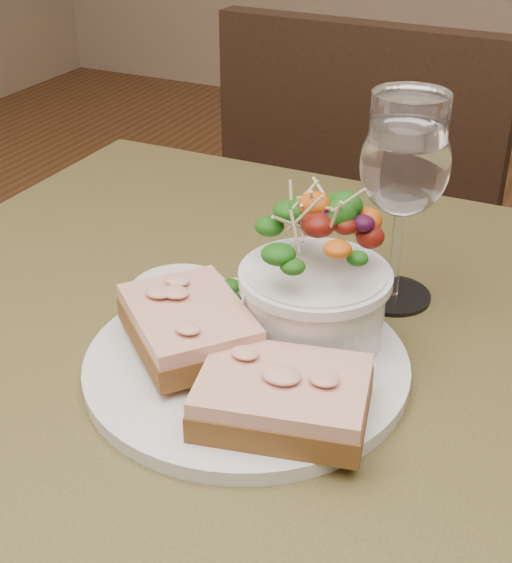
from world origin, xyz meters
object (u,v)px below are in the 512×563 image
at_px(cafe_table, 256,466).
at_px(salad_bowl, 315,272).
at_px(chair_far, 374,339).
at_px(sandwich_front, 283,397).
at_px(sandwich_back, 188,324).
at_px(ramekin, 179,303).
at_px(dinner_plate, 247,364).
at_px(wine_glass, 404,170).

bearing_deg(cafe_table, salad_bowl, 58.23).
xyz_separation_m(chair_far, sandwich_front, (0.16, -0.80, 0.48)).
distance_m(chair_far, sandwich_front, 0.94).
distance_m(sandwich_back, ramekin, 0.04).
height_order(chair_far, salad_bowl, chair_far).
height_order(dinner_plate, salad_bowl, salad_bowl).
xyz_separation_m(sandwich_front, sandwich_back, (-0.10, 0.04, 0.01)).
xyz_separation_m(chair_far, ramekin, (0.03, -0.72, 0.49)).
bearing_deg(sandwich_front, wine_glass, 72.82).
distance_m(sandwich_back, salad_bowl, 0.11).
bearing_deg(salad_bowl, wine_glass, 71.88).
height_order(chair_far, sandwich_front, chair_far).
distance_m(sandwich_front, ramekin, 0.14).
bearing_deg(sandwich_front, chair_far, 88.46).
distance_m(chair_far, salad_bowl, 0.88).
bearing_deg(sandwich_back, dinner_plate, 52.07).
height_order(dinner_plate, wine_glass, wine_glass).
bearing_deg(sandwich_back, sandwich_front, 17.78).
relative_size(cafe_table, sandwich_front, 5.98).
distance_m(dinner_plate, wine_glass, 0.21).
bearing_deg(chair_far, dinner_plate, 99.87).
bearing_deg(dinner_plate, cafe_table, 34.75).
bearing_deg(ramekin, wine_glass, 43.98).
xyz_separation_m(cafe_table, salad_bowl, (0.03, 0.05, 0.17)).
bearing_deg(sandwich_front, dinner_plate, 123.67).
relative_size(salad_bowl, wine_glass, 0.73).
xyz_separation_m(sandwich_front, wine_glass, (0.02, 0.21, 0.10)).
distance_m(sandwich_front, sandwich_back, 0.11).
height_order(cafe_table, sandwich_front, sandwich_front).
bearing_deg(salad_bowl, chair_far, 101.20).
height_order(sandwich_front, wine_glass, wine_glass).
relative_size(dinner_plate, salad_bowl, 2.00).
distance_m(dinner_plate, ramekin, 0.08).
distance_m(chair_far, sandwich_back, 0.90).
height_order(sandwich_front, sandwich_back, sandwich_back).
xyz_separation_m(sandwich_back, salad_bowl, (0.08, 0.06, 0.04)).
bearing_deg(cafe_table, chair_far, 98.34).
bearing_deg(chair_far, cafe_table, 100.38).
bearing_deg(sandwich_front, salad_bowl, 87.51).
bearing_deg(chair_far, sandwich_back, 96.35).
distance_m(chair_far, dinner_plate, 0.88).
bearing_deg(salad_bowl, ramekin, -164.26).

